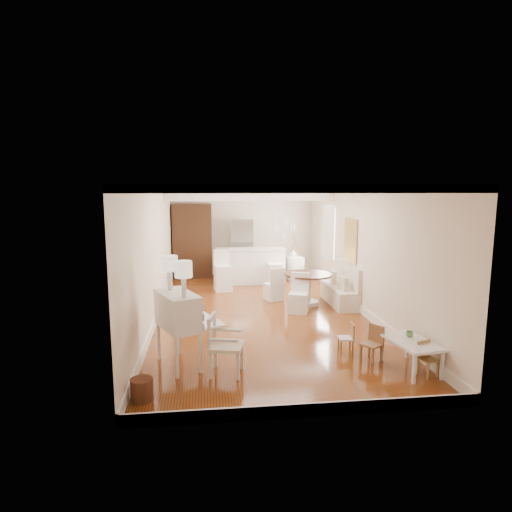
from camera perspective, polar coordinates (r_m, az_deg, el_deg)
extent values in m
plane|color=brown|center=(9.69, 0.55, -7.57)|extent=(9.00, 9.00, 0.00)
cube|color=white|center=(9.30, 0.57, 9.22)|extent=(4.50, 9.00, 0.04)
cube|color=beige|center=(13.84, -1.80, 3.30)|extent=(4.50, 0.04, 2.80)
cube|color=beige|center=(5.05, 7.08, -6.64)|extent=(4.50, 0.04, 2.80)
cube|color=beige|center=(9.38, -13.21, 0.40)|extent=(0.04, 9.00, 2.80)
cube|color=beige|center=(9.93, 13.55, 0.85)|extent=(0.04, 9.00, 2.80)
cube|color=white|center=(11.48, -0.84, 8.26)|extent=(4.50, 0.45, 0.36)
cube|color=tan|center=(10.36, 12.45, 2.05)|extent=(0.04, 0.84, 1.04)
cube|color=white|center=(12.17, 9.60, 3.12)|extent=(0.04, 1.10, 1.40)
cylinder|color=#381E11|center=(13.73, -6.82, 5.08)|extent=(0.30, 0.03, 0.30)
cylinder|color=white|center=(8.80, 0.99, 8.92)|extent=(0.36, 0.36, 0.08)
cube|color=white|center=(6.84, -10.36, -9.65)|extent=(1.23, 1.24, 1.18)
cube|color=silver|center=(6.51, -3.99, -11.74)|extent=(0.62, 0.62, 0.91)
cylinder|color=#59301B|center=(6.05, -14.98, -16.83)|extent=(0.31, 0.31, 0.30)
cube|color=white|center=(7.11, 19.92, -12.34)|extent=(0.69, 1.01, 0.47)
cube|color=#986945|center=(7.22, 15.14, -11.23)|extent=(0.40, 0.40, 0.60)
cube|color=#A17349|center=(7.53, 11.88, -10.60)|extent=(0.27, 0.27, 0.52)
cube|color=#AD864E|center=(6.99, 21.99, -12.62)|extent=(0.32, 0.32, 0.52)
cube|color=silver|center=(10.47, 11.09, -3.72)|extent=(0.52, 1.60, 0.98)
cylinder|color=#4B2518|center=(10.30, 6.95, -4.43)|extent=(1.39, 1.39, 0.77)
cube|color=white|center=(9.67, 5.73, -4.95)|extent=(0.54, 0.55, 0.88)
cube|color=white|center=(10.70, 2.39, -3.70)|extent=(0.51, 0.52, 0.83)
cube|color=white|center=(12.59, -0.78, -1.32)|extent=(2.05, 0.65, 1.03)
cube|color=white|center=(11.65, -4.43, -1.98)|extent=(0.50, 0.50, 1.11)
cube|color=white|center=(12.24, 2.59, -1.64)|extent=(0.43, 0.43, 1.02)
cube|color=#381E11|center=(13.50, -8.47, 2.00)|extent=(1.20, 0.60, 2.30)
imported|color=silver|center=(13.58, -0.40, 1.07)|extent=(0.75, 0.65, 1.80)
cube|color=white|center=(13.02, 5.14, -1.66)|extent=(0.45, 0.82, 0.74)
imported|color=#5B9C5B|center=(7.18, 19.79, -9.77)|extent=(0.13, 0.13, 0.09)
imported|color=white|center=(12.96, 5.00, 0.40)|extent=(0.20, 0.20, 0.19)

